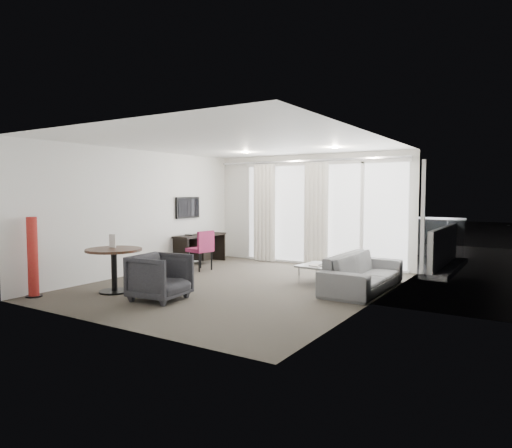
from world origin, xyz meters
The scene contains 28 objects.
floor centered at (0.00, 0.00, 0.00)m, with size 5.00×6.00×0.00m, color #443F36.
ceiling centered at (0.00, 0.00, 2.60)m, with size 5.00×6.00×0.00m, color white.
wall_left centered at (-2.50, 0.00, 1.30)m, with size 0.00×6.00×2.60m, color silver.
wall_right centered at (2.50, 0.00, 1.30)m, with size 0.00×6.00×2.60m, color silver.
wall_front centered at (0.00, -3.00, 1.30)m, with size 5.00×0.00×2.60m, color silver.
window_panel centered at (0.30, 2.98, 1.20)m, with size 4.00×0.02×2.38m, color white, non-canonical shape.
window_frame centered at (0.30, 2.97, 1.20)m, with size 4.10×0.06×2.44m, color white, non-canonical shape.
curtain_left centered at (-1.15, 2.82, 1.20)m, with size 0.60×0.20×2.38m, color silver, non-canonical shape.
curtain_right centered at (0.25, 2.82, 1.20)m, with size 0.60×0.20×2.38m, color silver, non-canonical shape.
curtain_track centered at (0.00, 2.82, 2.45)m, with size 4.80×0.04×0.04m, color #B2B2B7, non-canonical shape.
downlight_a centered at (-0.90, 1.60, 2.59)m, with size 0.12×0.12×0.02m, color #FFE0B2.
downlight_b centered at (1.20, 1.60, 2.59)m, with size 0.12×0.12×0.02m, color #FFE0B2.
desk centered at (-2.25, 1.65, 0.35)m, with size 0.47×1.49×0.70m, color black, non-canonical shape.
tv centered at (-2.46, 1.45, 1.35)m, with size 0.05×0.80×0.50m, color black, non-canonical shape.
desk_chair centered at (-1.66, 0.92, 0.44)m, with size 0.48×0.45×0.88m, color maroon, non-canonical shape.
round_table centered at (-1.48, -1.61, 0.38)m, with size 0.94×0.94×0.75m, color #311E14, non-canonical shape.
menu_card centered at (-1.64, -1.50, 0.72)m, with size 0.13×0.02×0.23m, color white, non-canonical shape.
red_lamp centered at (-2.34, -2.54, 0.66)m, with size 0.26×0.26×1.31m, color #A2231E.
tub_armchair centered at (-0.42, -1.60, 0.37)m, with size 0.79×0.81×0.74m, color #27272B.
coffee_table centered at (1.21, 1.02, 0.17)m, with size 0.77×0.77×0.35m, color gray, non-canonical shape.
remote centered at (1.22, 0.90, 0.36)m, with size 0.05×0.16×0.02m, color black, non-canonical shape.
magazine centered at (1.19, 0.88, 0.36)m, with size 0.21×0.27×0.02m, color gray, non-canonical shape.
sofa centered at (2.06, 0.86, 0.31)m, with size 2.15×0.84×0.63m, color slate.
terrace_slab centered at (0.30, 4.50, -0.06)m, with size 5.60×3.00×0.12m, color #4D4D50.
rattan_chair_a centered at (1.22, 4.60, 0.44)m, with size 0.60×0.60×0.88m, color brown, non-canonical shape.
rattan_chair_b centered at (1.68, 4.54, 0.43)m, with size 0.58×0.58×0.85m, color brown, non-canonical shape.
rattan_table centered at (1.57, 4.00, 0.26)m, with size 0.51×0.51×0.51m, color brown, non-canonical shape.
balustrade centered at (0.30, 5.95, 0.50)m, with size 5.50×0.06×1.05m, color #B2B2B7, non-canonical shape.
Camera 1 is at (4.69, -6.85, 1.72)m, focal length 32.00 mm.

